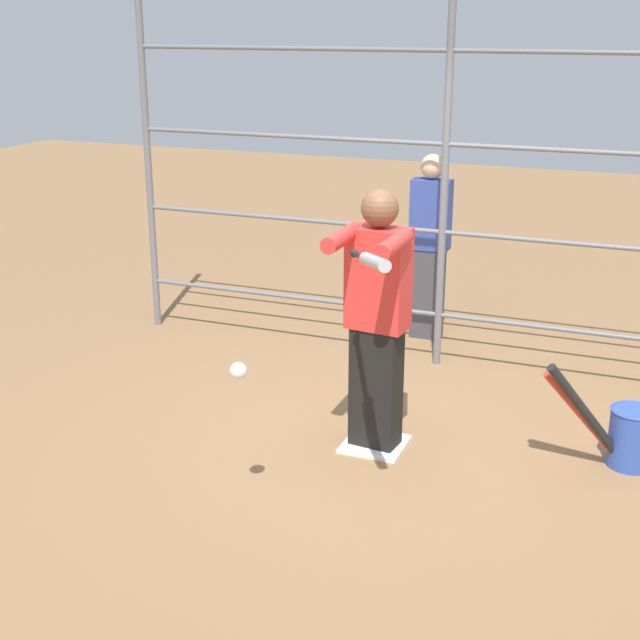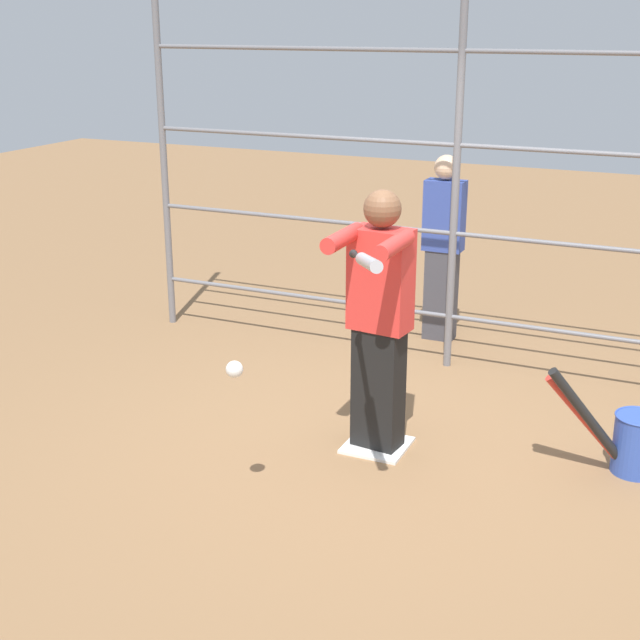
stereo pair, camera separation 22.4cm
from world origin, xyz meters
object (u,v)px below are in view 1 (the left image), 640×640
object	(u,v)px
softball_in_flight	(238,371)
bat_bucket	(629,434)
batter	(377,314)
baseball_bat_swinging	(372,261)
bystander_behind_fence	(430,244)

from	to	relation	value
softball_in_flight	bat_bucket	world-z (taller)	softball_in_flight
batter	softball_in_flight	xyz separation A→B (m)	(0.44, 1.06, -0.05)
batter	baseball_bat_swinging	world-z (taller)	batter
baseball_bat_swinging	bystander_behind_fence	bearing A→B (deg)	-80.77
softball_in_flight	bystander_behind_fence	xyz separation A→B (m)	(-0.18, -3.28, -0.03)
softball_in_flight	baseball_bat_swinging	bearing A→B (deg)	-164.26
softball_in_flight	batter	bearing A→B (deg)	-112.38
baseball_bat_swinging	bat_bucket	bearing A→B (deg)	-137.90
softball_in_flight	bystander_behind_fence	bearing A→B (deg)	-93.22
baseball_bat_swinging	batter	bearing A→B (deg)	-74.08
softball_in_flight	bat_bucket	bearing A→B (deg)	-145.37
batter	bat_bucket	distance (m)	1.74
baseball_bat_swinging	softball_in_flight	world-z (taller)	baseball_bat_swinging
baseball_bat_swinging	bat_bucket	size ratio (longest dim) A/B	0.68
bystander_behind_fence	baseball_bat_swinging	bearing A→B (deg)	99.23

